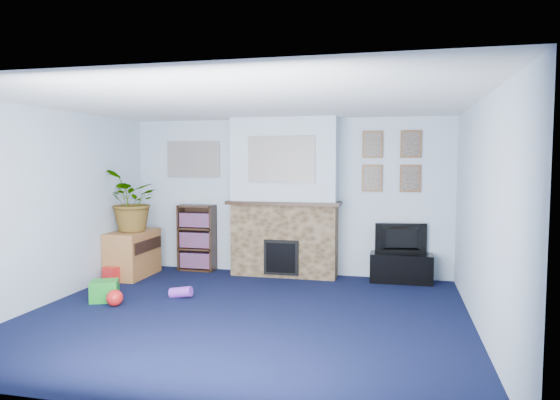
% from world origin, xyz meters
% --- Properties ---
extents(floor, '(5.00, 4.50, 0.01)m').
position_xyz_m(floor, '(0.00, 0.00, 0.00)').
color(floor, black).
rests_on(floor, ground).
extents(ceiling, '(5.00, 4.50, 0.01)m').
position_xyz_m(ceiling, '(0.00, 0.00, 2.40)').
color(ceiling, white).
rests_on(ceiling, wall_back).
extents(wall_back, '(5.00, 0.04, 2.40)m').
position_xyz_m(wall_back, '(0.00, 2.25, 1.20)').
color(wall_back, '#AABBCE').
rests_on(wall_back, ground).
extents(wall_front, '(5.00, 0.04, 2.40)m').
position_xyz_m(wall_front, '(0.00, -2.25, 1.20)').
color(wall_front, '#AABBCE').
rests_on(wall_front, ground).
extents(wall_left, '(0.04, 4.50, 2.40)m').
position_xyz_m(wall_left, '(-2.50, 0.00, 1.20)').
color(wall_left, '#AABBCE').
rests_on(wall_left, ground).
extents(wall_right, '(0.04, 4.50, 2.40)m').
position_xyz_m(wall_right, '(2.50, 0.00, 1.20)').
color(wall_right, '#AABBCE').
rests_on(wall_right, ground).
extents(chimney_breast, '(1.72, 0.50, 2.40)m').
position_xyz_m(chimney_breast, '(0.00, 2.05, 1.18)').
color(chimney_breast, brown).
rests_on(chimney_breast, ground).
extents(collage_main, '(1.00, 0.03, 0.68)m').
position_xyz_m(collage_main, '(0.00, 1.84, 1.78)').
color(collage_main, gray).
rests_on(collage_main, chimney_breast).
extents(collage_left, '(0.90, 0.03, 0.58)m').
position_xyz_m(collage_left, '(-1.55, 2.23, 1.78)').
color(collage_left, gray).
rests_on(collage_left, wall_back).
extents(portrait_tl, '(0.30, 0.03, 0.40)m').
position_xyz_m(portrait_tl, '(1.30, 2.23, 2.00)').
color(portrait_tl, brown).
rests_on(portrait_tl, wall_back).
extents(portrait_tr, '(0.30, 0.03, 0.40)m').
position_xyz_m(portrait_tr, '(1.85, 2.23, 2.00)').
color(portrait_tr, brown).
rests_on(portrait_tr, wall_back).
extents(portrait_bl, '(0.30, 0.03, 0.40)m').
position_xyz_m(portrait_bl, '(1.30, 2.23, 1.50)').
color(portrait_bl, brown).
rests_on(portrait_bl, wall_back).
extents(portrait_br, '(0.30, 0.03, 0.40)m').
position_xyz_m(portrait_br, '(1.85, 2.23, 1.50)').
color(portrait_br, brown).
rests_on(portrait_br, wall_back).
extents(tv_stand, '(0.88, 0.37, 0.42)m').
position_xyz_m(tv_stand, '(1.74, 2.03, 0.23)').
color(tv_stand, black).
rests_on(tv_stand, ground).
extents(television, '(0.75, 0.22, 0.43)m').
position_xyz_m(television, '(1.74, 2.05, 0.63)').
color(television, black).
rests_on(television, tv_stand).
extents(bookshelf, '(0.58, 0.28, 1.05)m').
position_xyz_m(bookshelf, '(-1.45, 2.11, 0.50)').
color(bookshelf, black).
rests_on(bookshelf, ground).
extents(sideboard, '(0.50, 0.89, 0.70)m').
position_xyz_m(sideboard, '(-2.24, 1.48, 0.35)').
color(sideboard, '#9D6432').
rests_on(sideboard, ground).
extents(potted_plant, '(1.06, 1.09, 0.93)m').
position_xyz_m(potted_plant, '(-2.19, 1.43, 1.16)').
color(potted_plant, '#26661E').
rests_on(potted_plant, sideboard).
extents(mantel_clock, '(0.11, 0.06, 0.15)m').
position_xyz_m(mantel_clock, '(0.03, 2.00, 1.22)').
color(mantel_clock, gold).
rests_on(mantel_clock, chimney_breast).
extents(mantel_candle, '(0.05, 0.05, 0.17)m').
position_xyz_m(mantel_candle, '(0.23, 2.00, 1.23)').
color(mantel_candle, '#B2BFC6').
rests_on(mantel_candle, chimney_breast).
extents(mantel_teddy, '(0.13, 0.13, 0.13)m').
position_xyz_m(mantel_teddy, '(-0.53, 2.00, 1.22)').
color(mantel_teddy, slate).
rests_on(mantel_teddy, chimney_breast).
extents(mantel_can, '(0.06, 0.06, 0.13)m').
position_xyz_m(mantel_can, '(0.69, 2.00, 1.21)').
color(mantel_can, red).
rests_on(mantel_can, chimney_breast).
extents(green_crate, '(0.41, 0.37, 0.26)m').
position_xyz_m(green_crate, '(-1.89, 0.16, 0.14)').
color(green_crate, '#198C26').
rests_on(green_crate, ground).
extents(toy_ball, '(0.20, 0.20, 0.20)m').
position_xyz_m(toy_ball, '(-1.65, -0.00, 0.09)').
color(toy_ball, red).
rests_on(toy_ball, ground).
extents(toy_block, '(0.23, 0.23, 0.24)m').
position_xyz_m(toy_block, '(-2.30, 1.00, 0.11)').
color(toy_block, red).
rests_on(toy_block, ground).
extents(toy_tube, '(0.30, 0.13, 0.17)m').
position_xyz_m(toy_tube, '(-1.02, 0.53, 0.07)').
color(toy_tube, purple).
rests_on(toy_tube, ground).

